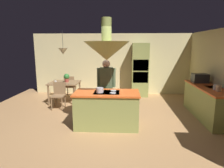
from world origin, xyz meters
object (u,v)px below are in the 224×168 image
at_px(oven_tower, 140,70).
at_px(chair_by_back_wall, 70,85).
at_px(potted_plant_on_table, 67,77).
at_px(microwave_on_counter, 200,78).
at_px(person_at_island, 106,85).
at_px(canister_flour, 219,88).
at_px(chair_facing_island, 59,94).
at_px(kitchen_island, 107,109).
at_px(cup_on_table, 56,82).
at_px(cooking_pot_on_cooktop, 100,90).
at_px(dining_table, 65,85).
at_px(canister_sugar, 215,87).

height_order(oven_tower, chair_by_back_wall, oven_tower).
distance_m(potted_plant_on_table, microwave_on_counter, 4.51).
xyz_separation_m(person_at_island, canister_flour, (2.91, -0.47, 0.03)).
distance_m(person_at_island, chair_facing_island, 1.83).
bearing_deg(potted_plant_on_table, microwave_on_counter, -8.25).
height_order(oven_tower, microwave_on_counter, oven_tower).
distance_m(kitchen_island, cup_on_table, 2.72).
xyz_separation_m(potted_plant_on_table, cup_on_table, (-0.32, -0.27, -0.12)).
bearing_deg(kitchen_island, canister_flour, 4.62).
height_order(canister_flour, cooking_pot_on_cooktop, canister_flour).
xyz_separation_m(chair_by_back_wall, cooking_pot_on_cooktop, (1.54, -2.93, 0.48)).
relative_size(kitchen_island, microwave_on_counter, 3.56).
bearing_deg(kitchen_island, microwave_on_counter, 27.60).
relative_size(dining_table, person_at_island, 0.62).
bearing_deg(potted_plant_on_table, canister_sugar, -21.10).
xyz_separation_m(person_at_island, cup_on_table, (-1.88, 1.16, -0.15)).
bearing_deg(canister_sugar, canister_flour, -90.00).
distance_m(oven_tower, person_at_island, 2.80).
bearing_deg(chair_by_back_wall, microwave_on_counter, 163.90).
xyz_separation_m(kitchen_island, cup_on_table, (-1.95, 1.86, 0.35)).
bearing_deg(canister_sugar, chair_by_back_wall, 152.28).
xyz_separation_m(person_at_island, chair_facing_island, (-1.63, 0.71, -0.45)).
bearing_deg(cup_on_table, chair_by_back_wall, 75.22).
xyz_separation_m(kitchen_island, person_at_island, (-0.07, 0.70, 0.50)).
distance_m(person_at_island, cup_on_table, 2.21).
relative_size(person_at_island, potted_plant_on_table, 5.54).
relative_size(cup_on_table, cooking_pot_on_cooktop, 0.50).
bearing_deg(oven_tower, cooking_pot_on_cooktop, -110.48).
bearing_deg(microwave_on_counter, canister_sugar, -90.00).
bearing_deg(cup_on_table, person_at_island, -31.79).
height_order(dining_table, canister_flour, canister_flour).
relative_size(oven_tower, microwave_on_counter, 4.68).
height_order(oven_tower, potted_plant_on_table, oven_tower).
bearing_deg(microwave_on_counter, cooking_pot_on_cooktop, -151.71).
xyz_separation_m(dining_table, chair_facing_island, (0.00, -0.70, -0.16)).
xyz_separation_m(dining_table, potted_plant_on_table, (0.07, 0.03, 0.27)).
relative_size(canister_flour, microwave_on_counter, 0.34).
bearing_deg(dining_table, oven_tower, 22.21).
relative_size(person_at_island, cup_on_table, 18.48).
bearing_deg(cooking_pot_on_cooktop, oven_tower, 69.52).
xyz_separation_m(oven_tower, canister_sugar, (1.74, -2.83, -0.10)).
bearing_deg(person_at_island, potted_plant_on_table, 137.37).
distance_m(oven_tower, potted_plant_on_table, 2.95).
height_order(potted_plant_on_table, cup_on_table, potted_plant_on_table).
xyz_separation_m(potted_plant_on_table, microwave_on_counter, (4.47, -0.65, 0.12)).
bearing_deg(chair_facing_island, cup_on_table, 118.22).
bearing_deg(potted_plant_on_table, chair_by_back_wall, 96.43).
distance_m(chair_facing_island, chair_by_back_wall, 1.39).
xyz_separation_m(person_at_island, microwave_on_counter, (2.91, 0.79, 0.09)).
bearing_deg(potted_plant_on_table, cup_on_table, -140.00).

